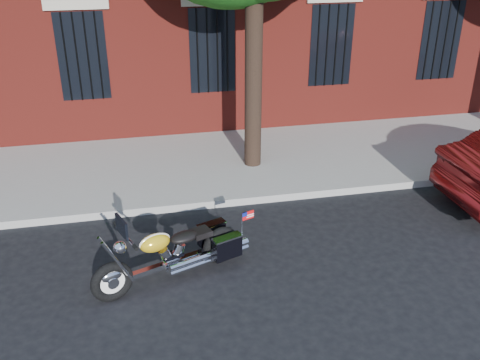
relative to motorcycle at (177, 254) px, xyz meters
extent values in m
plane|color=black|center=(1.54, 0.79, -0.43)|extent=(120.00, 120.00, 0.00)
cube|color=gray|center=(1.54, 2.17, -0.36)|extent=(40.00, 0.16, 0.15)
cube|color=gray|center=(1.54, 4.05, -0.36)|extent=(40.00, 3.60, 0.15)
cube|color=black|center=(1.54, 5.90, 1.77)|extent=(1.10, 0.14, 2.00)
cube|color=#B2A893|center=(1.54, 5.87, 2.92)|extent=(1.40, 0.20, 0.22)
cylinder|color=black|center=(1.54, 5.82, 1.77)|extent=(0.04, 0.04, 2.00)
cylinder|color=black|center=(2.04, 3.69, 2.07)|extent=(0.36, 0.36, 5.00)
torus|color=black|center=(-0.97, -0.35, -0.11)|extent=(0.65, 0.35, 0.64)
torus|color=black|center=(0.72, 0.27, -0.11)|extent=(0.65, 0.35, 0.64)
cylinder|color=white|center=(-0.97, -0.35, -0.11)|extent=(0.46, 0.22, 0.47)
cylinder|color=white|center=(0.72, 0.27, -0.11)|extent=(0.46, 0.22, 0.47)
ellipsoid|color=white|center=(-0.97, -0.35, -0.02)|extent=(0.36, 0.23, 0.18)
ellipsoid|color=yellow|center=(0.72, 0.27, 0.00)|extent=(0.36, 0.24, 0.18)
cube|color=white|center=(-0.12, -0.04, -0.13)|extent=(1.37, 0.58, 0.08)
cylinder|color=white|center=(-0.08, -0.02, -0.15)|extent=(0.34, 0.27, 0.30)
cylinder|color=white|center=(0.43, -0.02, -0.14)|extent=(1.14, 0.49, 0.09)
ellipsoid|color=yellow|center=(-0.32, -0.11, 0.31)|extent=(0.53, 0.42, 0.27)
ellipsoid|color=black|center=(0.13, 0.05, 0.25)|extent=(0.52, 0.41, 0.15)
cube|color=black|center=(0.61, 0.49, -0.01)|extent=(0.48, 0.30, 0.36)
cube|color=black|center=(0.78, 0.03, -0.01)|extent=(0.48, 0.30, 0.36)
cylinder|color=white|center=(-0.72, -0.26, 0.57)|extent=(0.29, 0.71, 0.03)
sphere|color=white|center=(-0.81, -0.29, 0.40)|extent=(0.24, 0.24, 0.19)
cube|color=black|center=(-0.75, -0.27, 0.72)|extent=(0.17, 0.37, 0.27)
cube|color=red|center=(1.12, 0.12, 0.47)|extent=(0.20, 0.09, 0.13)
camera|label=1|loc=(-0.48, -6.84, 4.48)|focal=40.00mm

